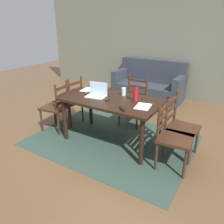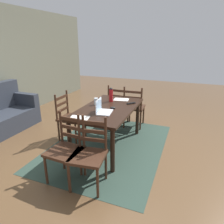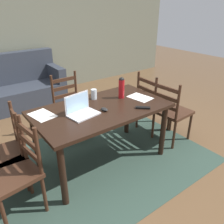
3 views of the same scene
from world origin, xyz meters
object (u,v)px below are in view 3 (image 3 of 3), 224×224
couch (14,88)px  water_bottle (121,87)px  chair_left_near (16,172)px  laptop (81,109)px  dining_table (102,115)px  chair_left_far (6,154)px  drinking_glass (94,94)px  chair_right_near (171,112)px  chair_right_far (153,104)px  computer_mouse (104,109)px  tv_remote (143,108)px  chair_far_head (71,107)px

couch → water_bottle: water_bottle is taller
chair_left_near → laptop: size_ratio=2.71×
dining_table → chair_left_far: bearing=170.8°
chair_left_near → couch: 2.75m
water_bottle → drinking_glass: size_ratio=2.13×
chair_right_near → drinking_glass: size_ratio=7.37×
drinking_glass → couch: bearing=101.2°
chair_right_far → drinking_glass: size_ratio=7.37×
chair_right_near → couch: bearing=118.5°
dining_table → laptop: bearing=-177.8°
water_bottle → chair_left_near: bearing=-169.7°
dining_table → chair_left_near: 1.12m
chair_right_near → laptop: size_ratio=2.71×
computer_mouse → dining_table: bearing=73.1°
dining_table → chair_left_far: 1.12m
chair_left_far → couch: couch is taller
chair_right_far → chair_left_far: bearing=-179.9°
couch → computer_mouse: size_ratio=18.00×
chair_left_far → tv_remote: chair_left_far is taller
chair_right_near → chair_right_far: bearing=90.0°
chair_far_head → water_bottle: bearing=-62.6°
couch → water_bottle: size_ratio=6.57×
chair_far_head → computer_mouse: bearing=-91.5°
chair_right_near → dining_table: bearing=170.5°
chair_left_far → drinking_glass: size_ratio=7.37×
chair_far_head → couch: size_ratio=0.53×
chair_right_near → drinking_glass: bearing=156.0°
chair_right_near → computer_mouse: (-1.11, 0.08, 0.32)m
chair_far_head → laptop: 0.94m
chair_right_near → water_bottle: water_bottle is taller
chair_right_near → couch: (-1.45, 2.66, -0.11)m
water_bottle → computer_mouse: size_ratio=2.74×
chair_left_near → computer_mouse: 1.11m
chair_right_near → chair_left_near: same height
dining_table → water_bottle: bearing=13.9°
chair_right_far → laptop: laptop is taller
chair_left_near → computer_mouse: size_ratio=9.50×
chair_right_far → chair_far_head: 1.26m
chair_left_near → computer_mouse: (1.06, 0.08, 0.32)m
chair_left_far → computer_mouse: (1.06, -0.27, 0.32)m
chair_right_far → drinking_glass: (-1.01, 0.09, 0.36)m
drinking_glass → computer_mouse: bearing=-104.6°
chair_left_far → tv_remote: size_ratio=5.59×
dining_table → drinking_glass: (0.07, 0.27, 0.16)m
chair_left_far → chair_left_near: bearing=-90.0°
dining_table → chair_right_near: (1.08, -0.18, -0.20)m
dining_table → chair_right_far: size_ratio=1.67×
chair_left_near → chair_left_far: 0.35m
water_bottle → tv_remote: size_ratio=1.61×
chair_right_near → couch: couch is taller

